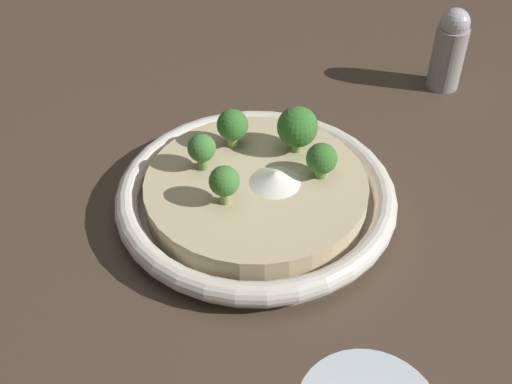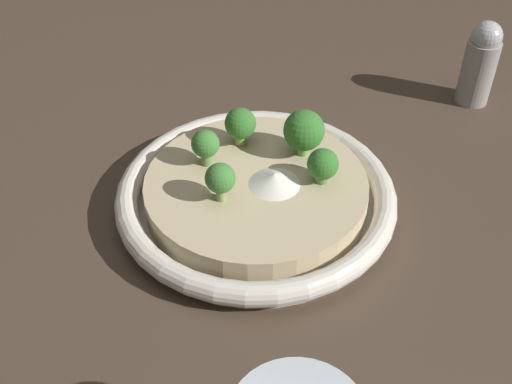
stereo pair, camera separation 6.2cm
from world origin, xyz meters
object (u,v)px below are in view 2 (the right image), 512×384
at_px(broccoli_left, 240,124).
at_px(broccoli_front_left, 205,145).
at_px(pepper_shaker, 480,63).
at_px(broccoli_back, 323,165).
at_px(broccoli_back_left, 304,131).
at_px(risotto_bowl, 256,195).
at_px(broccoli_front_right, 220,179).

bearing_deg(broccoli_left, broccoli_front_left, -30.11).
height_order(broccoli_front_left, pepper_shaker, pepper_shaker).
relative_size(broccoli_back, broccoli_left, 0.88).
relative_size(broccoli_front_left, pepper_shaker, 0.37).
relative_size(broccoli_back_left, broccoli_back, 1.36).
xyz_separation_m(broccoli_front_left, broccoli_left, (-0.04, 0.02, 0.00)).
bearing_deg(broccoli_back_left, broccoli_front_left, -65.50).
relative_size(broccoli_front_left, broccoli_left, 0.93).
bearing_deg(risotto_bowl, broccoli_front_left, -103.45).
distance_m(risotto_bowl, broccoli_front_left, 0.07).
bearing_deg(risotto_bowl, broccoli_front_right, -35.64).
bearing_deg(broccoli_left, broccoli_front_right, 4.08).
distance_m(risotto_bowl, broccoli_back, 0.07).
bearing_deg(broccoli_front_right, pepper_shaker, 142.02).
height_order(broccoli_front_right, pepper_shaker, pepper_shaker).
relative_size(broccoli_front_right, broccoli_back, 1.10).
bearing_deg(broccoli_front_right, broccoli_back_left, 146.04).
height_order(risotto_bowl, broccoli_front_left, broccoli_front_left).
bearing_deg(broccoli_front_left, broccoli_left, 149.89).
bearing_deg(broccoli_back_left, broccoli_left, -90.22).
height_order(risotto_bowl, pepper_shaker, pepper_shaker).
height_order(broccoli_left, pepper_shaker, pepper_shaker).
height_order(broccoli_back_left, broccoli_front_right, broccoli_back_left).
xyz_separation_m(risotto_bowl, broccoli_front_left, (-0.01, -0.05, 0.04)).
bearing_deg(risotto_bowl, broccoli_back_left, 147.14).
bearing_deg(broccoli_left, broccoli_back, 67.48).
distance_m(broccoli_back, broccoli_front_left, 0.12).
bearing_deg(broccoli_back_left, broccoli_front_right, -33.96).
relative_size(broccoli_back_left, pepper_shaker, 0.48).
relative_size(risotto_bowl, pepper_shaker, 2.64).
xyz_separation_m(broccoli_front_right, broccoli_front_left, (-0.05, -0.03, -0.00)).
bearing_deg(pepper_shaker, broccoli_left, -48.90).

